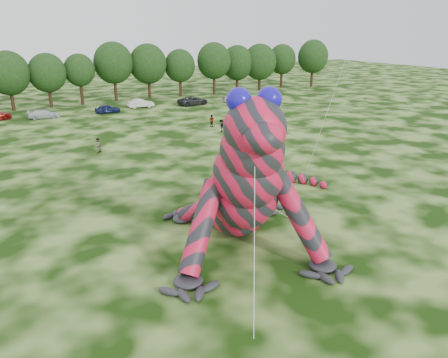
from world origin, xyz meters
TOP-DOWN VIEW (x-y plane):
  - ground at (0.00, 0.00)m, footprint 240.00×240.00m
  - inflatable_gecko at (-0.96, 1.50)m, footprint 22.25×24.38m
  - flying_kite at (10.96, 2.93)m, footprint 2.36×4.66m
  - tree_7 at (-10.08, 56.80)m, footprint 6.68×6.01m
  - tree_8 at (-4.22, 56.99)m, footprint 6.14×5.53m
  - tree_9 at (1.06, 57.35)m, footprint 5.27×4.74m
  - tree_10 at (7.40, 58.58)m, footprint 7.09×6.38m
  - tree_11 at (13.79, 58.20)m, footprint 7.01×6.31m
  - tree_12 at (20.01, 57.74)m, footprint 5.99×5.39m
  - tree_13 at (27.13, 57.13)m, footprint 6.83×6.15m
  - tree_14 at (33.46, 58.72)m, footprint 6.82×6.14m
  - tree_15 at (38.47, 57.77)m, footprint 7.17×6.45m
  - tree_16 at (45.45, 59.37)m, footprint 6.26×5.63m
  - tree_17 at (51.95, 56.66)m, footprint 6.98×6.28m
  - car_3 at (-6.69, 47.55)m, footprint 4.65×2.40m
  - car_4 at (2.75, 47.17)m, footprint 3.96×1.73m
  - car_5 at (8.99, 49.45)m, footprint 4.39×1.64m
  - car_6 at (17.81, 47.41)m, footprint 5.69×3.15m
  - car_7 at (25.73, 46.74)m, footprint 4.75×2.20m
  - spectator_2 at (12.25, 27.01)m, footprint 0.76×1.11m
  - spectator_1 at (-4.28, 24.74)m, footprint 0.99×0.97m
  - spectator_3 at (12.41, 30.05)m, footprint 1.07×0.66m

SIDE VIEW (x-z plane):
  - ground at x=0.00m, z-range 0.00..0.00m
  - car_3 at x=-6.69m, z-range 0.00..1.29m
  - car_4 at x=2.75m, z-range 0.00..1.33m
  - car_7 at x=25.73m, z-range 0.00..1.34m
  - car_5 at x=8.99m, z-range 0.00..1.43m
  - car_6 at x=17.81m, z-range 0.00..1.51m
  - spectator_2 at x=12.25m, z-range 0.00..1.59m
  - spectator_1 at x=-4.28m, z-range 0.00..1.61m
  - spectator_3 at x=12.41m, z-range 0.00..1.69m
  - tree_9 at x=1.06m, z-range 0.00..8.68m
  - tree_8 at x=-4.22m, z-range 0.00..8.94m
  - tree_12 at x=20.01m, z-range 0.00..8.97m
  - tree_16 at x=45.45m, z-range 0.00..9.37m
  - tree_14 at x=33.46m, z-range 0.00..9.40m
  - tree_7 at x=-10.08m, z-range 0.00..9.48m
  - tree_15 at x=38.47m, z-range 0.00..9.63m
  - tree_11 at x=13.79m, z-range 0.00..10.07m
  - tree_13 at x=27.13m, z-range 0.00..10.13m
  - inflatable_gecko at x=-0.96m, z-range 0.00..10.14m
  - tree_17 at x=51.95m, z-range 0.00..10.30m
  - tree_10 at x=7.40m, z-range 0.00..10.50m
  - flying_kite at x=10.96m, z-range 6.28..22.88m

